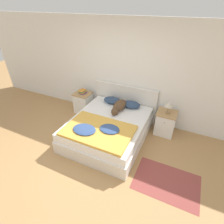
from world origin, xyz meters
TOP-DOWN VIEW (x-y plane):
  - ground_plane at (0.00, 0.00)m, footprint 16.00×16.00m
  - wall_back at (0.00, 2.13)m, footprint 9.00×0.06m
  - bed at (0.12, 1.04)m, footprint 1.67×1.98m
  - headboard at (0.12, 2.06)m, footprint 1.75×0.06m
  - nightstand_left at (-1.06, 1.79)m, footprint 0.46×0.44m
  - nightstand_right at (1.30, 1.79)m, footprint 0.46×0.44m
  - pillow_left at (-0.15, 1.82)m, footprint 0.47×0.33m
  - pillow_right at (0.39, 1.82)m, footprint 0.47×0.33m
  - quilt at (0.11, 0.57)m, footprint 1.42×0.95m
  - dog at (0.16, 1.56)m, footprint 0.27×0.76m
  - book_stack at (-1.06, 1.81)m, footprint 0.19×0.24m
  - table_lamp at (1.30, 1.77)m, footprint 0.20×0.20m
  - rug at (1.64, 0.36)m, footprint 1.16×0.81m

SIDE VIEW (x-z plane):
  - ground_plane at x=0.00m, z-range 0.00..0.00m
  - rug at x=1.64m, z-range 0.00..0.00m
  - bed at x=0.12m, z-range 0.00..0.50m
  - nightstand_left at x=-1.06m, z-range 0.00..0.60m
  - nightstand_right at x=1.30m, z-range 0.00..0.60m
  - headboard at x=0.12m, z-range 0.02..0.98m
  - quilt at x=0.11m, z-range 0.49..0.60m
  - pillow_left at x=-0.15m, z-range 0.51..0.64m
  - pillow_right at x=0.39m, z-range 0.51..0.64m
  - dog at x=0.16m, z-range 0.50..0.71m
  - book_stack at x=-1.06m, z-range 0.60..0.69m
  - table_lamp at x=1.30m, z-range 0.67..0.98m
  - wall_back at x=0.00m, z-range 0.00..2.55m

